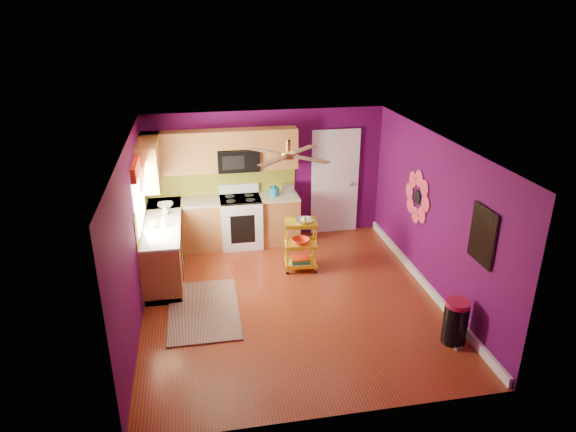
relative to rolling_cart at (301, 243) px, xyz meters
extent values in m
plane|color=maroon|center=(-0.36, -0.96, -0.50)|extent=(5.00, 5.00, 0.00)
cube|color=#4E0946|center=(-0.36, 1.54, 0.75)|extent=(4.50, 0.04, 2.50)
cube|color=#4E0946|center=(-0.36, -3.46, 0.75)|extent=(4.50, 0.04, 2.50)
cube|color=#4E0946|center=(-2.61, -0.96, 0.75)|extent=(0.04, 5.00, 2.50)
cube|color=#4E0946|center=(1.89, -0.96, 0.75)|extent=(0.04, 5.00, 2.50)
cube|color=silver|center=(-0.36, -0.96, 2.00)|extent=(4.50, 5.00, 0.04)
cube|color=white|center=(1.86, -0.96, -0.43)|extent=(0.05, 4.90, 0.14)
cube|color=#935728|center=(-2.31, 0.39, -0.05)|extent=(0.60, 2.30, 0.90)
cube|color=#935728|center=(-1.21, 1.24, -0.05)|extent=(2.80, 0.60, 0.90)
cube|color=beige|center=(-2.31, 0.39, 0.42)|extent=(0.63, 2.30, 0.04)
cube|color=beige|center=(-1.21, 1.24, 0.42)|extent=(2.80, 0.63, 0.04)
cube|color=black|center=(-2.31, 0.39, -0.45)|extent=(0.54, 2.30, 0.10)
cube|color=black|center=(-1.21, 1.24, -0.45)|extent=(2.80, 0.54, 0.10)
cube|color=white|center=(-0.91, 1.21, -0.04)|extent=(0.76, 0.66, 0.92)
cube|color=black|center=(-0.91, 1.21, 0.42)|extent=(0.76, 0.62, 0.03)
cube|color=white|center=(-0.91, 1.49, 0.54)|extent=(0.76, 0.06, 0.18)
cube|color=black|center=(-0.91, 0.89, -0.05)|extent=(0.45, 0.02, 0.55)
cube|color=#935728|center=(-1.95, 1.38, 1.32)|extent=(1.32, 0.33, 0.75)
cube|color=#935728|center=(-0.17, 1.38, 1.32)|extent=(0.72, 0.33, 0.75)
cube|color=#935728|center=(-0.91, 1.38, 1.53)|extent=(0.76, 0.33, 0.34)
cube|color=#935728|center=(-2.45, 0.89, 1.32)|extent=(0.33, 1.30, 0.75)
cube|color=black|center=(-0.91, 1.34, 1.15)|extent=(0.76, 0.38, 0.40)
cube|color=olive|center=(-1.21, 1.53, 0.69)|extent=(2.80, 0.01, 0.51)
cube|color=olive|center=(-2.60, 0.39, 0.69)|extent=(0.01, 2.30, 0.51)
cube|color=white|center=(-2.59, 0.09, 1.05)|extent=(0.03, 1.20, 1.00)
cube|color=red|center=(-2.56, 0.09, 1.52)|extent=(0.08, 1.35, 0.22)
cube|color=white|center=(0.99, 1.52, 0.52)|extent=(0.85, 0.04, 2.05)
cube|color=white|center=(0.99, 1.50, 0.52)|extent=(0.95, 0.02, 2.15)
sphere|color=#BF8C3F|center=(1.31, 1.46, 0.50)|extent=(0.07, 0.07, 0.07)
cylinder|color=black|center=(1.87, -0.36, 0.85)|extent=(0.01, 0.24, 0.24)
cube|color=teal|center=(1.87, -2.36, 1.05)|extent=(0.03, 0.52, 0.72)
cube|color=black|center=(1.85, -2.36, 1.05)|extent=(0.01, 0.56, 0.76)
cylinder|color=#BF8C3F|center=(-0.36, -0.76, 1.92)|extent=(0.06, 0.06, 0.16)
cylinder|color=#BF8C3F|center=(-0.36, -0.76, 1.78)|extent=(0.20, 0.20, 0.08)
cube|color=#4C2D19|center=(-0.10, -0.49, 1.78)|extent=(0.47, 0.47, 0.01)
cube|color=#4C2D19|center=(-0.63, -0.49, 1.78)|extent=(0.47, 0.47, 0.01)
cube|color=#4C2D19|center=(-0.63, -1.03, 1.78)|extent=(0.47, 0.47, 0.01)
cube|color=#4C2D19|center=(-0.10, -1.03, 1.78)|extent=(0.47, 0.47, 0.01)
cube|color=#321610|center=(-1.71, -1.02, -0.49)|extent=(1.06, 1.71, 0.02)
cylinder|color=yellow|center=(-0.27, -0.14, -0.05)|extent=(0.02, 0.02, 0.84)
cylinder|color=yellow|center=(0.21, -0.19, -0.05)|extent=(0.02, 0.02, 0.84)
cylinder|color=yellow|center=(-0.23, 0.19, -0.05)|extent=(0.02, 0.02, 0.84)
cylinder|color=yellow|center=(0.25, 0.14, -0.05)|extent=(0.02, 0.02, 0.84)
sphere|color=black|center=(-0.27, -0.14, -0.48)|extent=(0.06, 0.06, 0.06)
sphere|color=black|center=(0.21, -0.19, -0.48)|extent=(0.06, 0.06, 0.06)
sphere|color=black|center=(-0.23, 0.19, -0.48)|extent=(0.06, 0.06, 0.06)
sphere|color=black|center=(0.25, 0.14, -0.48)|extent=(0.06, 0.06, 0.06)
cube|color=yellow|center=(-0.01, 0.00, 0.35)|extent=(0.58, 0.45, 0.03)
cube|color=yellow|center=(-0.01, 0.00, -0.03)|extent=(0.58, 0.45, 0.03)
cube|color=yellow|center=(-0.01, 0.00, -0.39)|extent=(0.58, 0.45, 0.03)
imported|color=beige|center=(0.04, 0.00, 0.41)|extent=(0.33, 0.33, 0.07)
sphere|color=yellow|center=(0.04, 0.00, 0.43)|extent=(0.10, 0.10, 0.10)
imported|color=red|center=(-0.01, 0.00, 0.03)|extent=(0.34, 0.34, 0.10)
cube|color=navy|center=(-0.01, 0.00, -0.35)|extent=(0.34, 0.27, 0.04)
cube|color=#267233|center=(-0.01, 0.00, -0.31)|extent=(0.34, 0.27, 0.03)
cube|color=red|center=(-0.01, 0.00, -0.28)|extent=(0.34, 0.27, 0.03)
cylinder|color=black|center=(1.62, -2.41, -0.22)|extent=(0.42, 0.42, 0.57)
cylinder|color=#AD183A|center=(1.62, -2.41, 0.10)|extent=(0.33, 0.33, 0.07)
cube|color=beige|center=(1.62, -2.58, -0.49)|extent=(0.13, 0.09, 0.03)
cylinder|color=#14709A|center=(-0.26, 1.25, 0.52)|extent=(0.18, 0.18, 0.16)
sphere|color=#14709A|center=(-0.26, 1.25, 0.62)|extent=(0.06, 0.06, 0.06)
cube|color=beige|center=(0.01, 1.36, 0.53)|extent=(0.22, 0.15, 0.18)
imported|color=#EA3F72|center=(-2.26, 0.12, 0.52)|extent=(0.08, 0.08, 0.18)
imported|color=white|center=(-2.25, 0.65, 0.51)|extent=(0.12, 0.12, 0.16)
imported|color=white|center=(-2.27, 1.01, 0.47)|extent=(0.28, 0.28, 0.07)
imported|color=white|center=(-2.42, 0.11, 0.49)|extent=(0.13, 0.13, 0.11)
camera|label=1|loc=(-1.66, -7.75, 3.76)|focal=32.00mm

